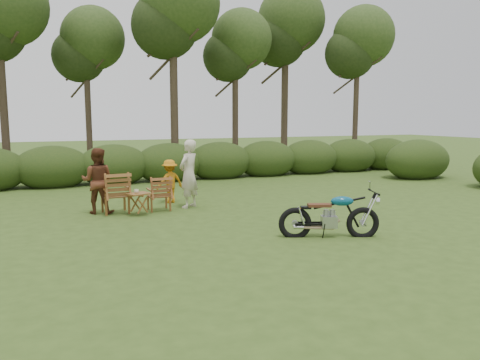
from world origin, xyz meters
name	(u,v)px	position (x,y,z in m)	size (l,w,h in m)	color
ground	(284,238)	(0.00, 0.00, 0.00)	(80.00, 80.00, 0.00)	#314818
tree_line	(175,78)	(0.50, 9.74, 3.81)	(22.52, 11.62, 8.14)	#3D2D21
motorcycle	(329,237)	(0.86, -0.26, 0.00)	(1.87, 0.71, 1.07)	#0D83B1
lawn_chair_right	(159,210)	(-1.62, 3.62, 0.00)	(0.60, 0.60, 0.87)	brown
lawn_chair_left	(116,213)	(-2.68, 3.71, 0.00)	(0.69, 0.69, 1.01)	brown
side_table	(139,204)	(-2.20, 3.24, 0.27)	(0.52, 0.44, 0.53)	brown
cup	(136,191)	(-2.24, 3.28, 0.58)	(0.11, 0.11, 0.09)	#EDE3C3
adult_a	(189,207)	(-0.81, 3.70, 0.00)	(0.64, 0.42, 1.77)	beige
adult_b	(99,213)	(-3.07, 3.84, 0.00)	(0.78, 0.61, 1.60)	#562B18
child	(170,203)	(-1.11, 4.54, 0.00)	(0.77, 0.44, 1.19)	#C17412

